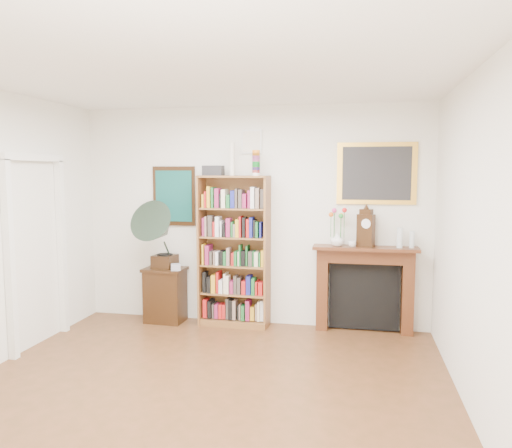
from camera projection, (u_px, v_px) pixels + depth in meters
The scene contains 15 objects.
room at pixel (188, 244), 3.99m from camera, with size 4.51×5.01×2.81m.
door_casing at pixel (37, 235), 5.61m from camera, with size 0.08×1.02×2.17m.
teal_poster at pixel (174, 196), 6.59m from camera, with size 0.58×0.04×0.78m.
small_picture at pixel (252, 142), 6.31m from camera, with size 0.26×0.04×0.30m.
gilt_painting at pixel (376, 173), 6.05m from camera, with size 0.95×0.04×0.75m.
bookshelf at pixel (234, 243), 6.33m from camera, with size 0.90×0.35×2.21m.
side_cabinet at pixel (165, 295), 6.56m from camera, with size 0.53×0.38×0.72m, color black.
fireplace at pixel (364, 282), 6.14m from camera, with size 1.26×0.30×1.07m.
gramophone at pixel (160, 231), 6.34m from camera, with size 0.62×0.74×0.90m.
cd_stack at pixel (176, 267), 6.37m from camera, with size 0.12×0.12×0.08m, color silver.
mantel_clock at pixel (366, 229), 6.01m from camera, with size 0.22×0.18×0.46m.
flower_vase at pixel (337, 239), 6.09m from camera, with size 0.16×0.16×0.17m, color white.
teacup at pixel (352, 244), 6.03m from camera, with size 0.09×0.09×0.07m, color white.
bottle_left at pixel (400, 238), 5.95m from camera, with size 0.07×0.07×0.24m, color silver.
bottle_right at pixel (412, 239), 5.96m from camera, with size 0.06×0.06×0.20m, color silver.
Camera 1 is at (1.32, -3.77, 1.97)m, focal length 35.00 mm.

